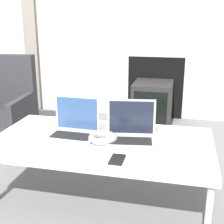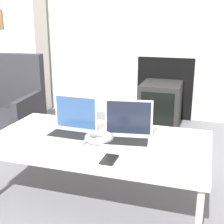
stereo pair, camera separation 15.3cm
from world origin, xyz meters
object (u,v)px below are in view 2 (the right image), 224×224
Objects in this scene: tv at (161,104)px; armchair at (7,99)px; headphones at (99,138)px; phone at (109,159)px; laptop_left at (72,127)px; laptop_right at (127,133)px.

tv is 1.58m from armchair.
headphones is 0.28m from phone.
armchair is at bearing 145.42° from laptop_left.
laptop_right is at bearing -89.31° from tv.
armchair reaches higher than headphones.
laptop_right is at bearing 15.42° from headphones.
tv is (0.01, 1.77, -0.16)m from phone.
tv reaches higher than headphones.
tv is (0.15, 1.53, -0.18)m from headphones.
laptop_left reaches higher than headphones.
tv reaches higher than phone.
headphones is 0.23× the size of armchair.
laptop_left reaches higher than tv.
laptop_right is 1.62m from armchair.
laptop_left is 2.40× the size of phone.
laptop_left is 0.93× the size of laptop_right.
laptop_right reaches higher than headphones.
tv is (0.35, 1.49, -0.22)m from laptop_left.
laptop_right is 0.42× the size of armchair.
armchair is (-1.25, 0.82, -0.06)m from headphones.
tv is at bearing 89.80° from phone.
phone is 0.27× the size of tv.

